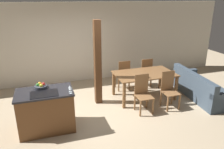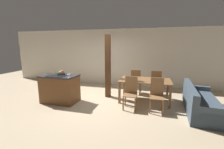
{
  "view_description": "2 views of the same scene",
  "coord_description": "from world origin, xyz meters",
  "px_view_note": "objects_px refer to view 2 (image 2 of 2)",
  "views": [
    {
      "loc": [
        -1.04,
        -4.86,
        2.86
      ],
      "look_at": [
        0.6,
        0.2,
        0.95
      ],
      "focal_mm": 35.0,
      "sensor_mm": 36.0,
      "label": 1
    },
    {
      "loc": [
        1.91,
        -4.64,
        1.92
      ],
      "look_at": [
        0.6,
        0.2,
        0.95
      ],
      "focal_mm": 24.0,
      "sensor_mm": 36.0,
      "label": 2
    }
  ],
  "objects_px": {
    "wine_glass_near": "(68,74)",
    "dining_chair_far_right": "(156,83)",
    "dining_chair_near_left": "(131,92)",
    "dining_chair_near_right": "(157,94)",
    "couch": "(200,103)",
    "wine_glass_middle": "(70,74)",
    "dining_table": "(145,82)",
    "dining_chair_far_left": "(136,81)",
    "kitchen_island": "(60,89)",
    "fruit_bowl": "(61,73)",
    "timber_post": "(108,67)"
  },
  "relations": [
    {
      "from": "couch",
      "to": "timber_post",
      "type": "height_order",
      "value": "timber_post"
    },
    {
      "from": "wine_glass_middle",
      "to": "dining_chair_near_left",
      "type": "relative_size",
      "value": 0.15
    },
    {
      "from": "kitchen_island",
      "to": "wine_glass_middle",
      "type": "distance_m",
      "value": 0.82
    },
    {
      "from": "wine_glass_near",
      "to": "dining_chair_near_left",
      "type": "relative_size",
      "value": 0.15
    },
    {
      "from": "kitchen_island",
      "to": "dining_table",
      "type": "height_order",
      "value": "kitchen_island"
    },
    {
      "from": "wine_glass_middle",
      "to": "couch",
      "type": "distance_m",
      "value": 4.0
    },
    {
      "from": "dining_chair_near_right",
      "to": "dining_chair_far_left",
      "type": "xyz_separation_m",
      "value": [
        -0.78,
        1.46,
        0.0
      ]
    },
    {
      "from": "dining_chair_near_right",
      "to": "dining_chair_far_left",
      "type": "relative_size",
      "value": 1.0
    },
    {
      "from": "dining_chair_far_left",
      "to": "couch",
      "type": "height_order",
      "value": "dining_chair_far_left"
    },
    {
      "from": "dining_chair_far_left",
      "to": "timber_post",
      "type": "distance_m",
      "value": 1.33
    },
    {
      "from": "kitchen_island",
      "to": "fruit_bowl",
      "type": "bearing_deg",
      "value": 105.59
    },
    {
      "from": "wine_glass_near",
      "to": "dining_table",
      "type": "xyz_separation_m",
      "value": [
        2.27,
        1.15,
        -0.39
      ]
    },
    {
      "from": "dining_chair_near_left",
      "to": "wine_glass_near",
      "type": "bearing_deg",
      "value": -167.5
    },
    {
      "from": "dining_table",
      "to": "dining_chair_near_right",
      "type": "distance_m",
      "value": 0.84
    },
    {
      "from": "wine_glass_near",
      "to": "dining_chair_far_right",
      "type": "distance_m",
      "value": 3.3
    },
    {
      "from": "dining_chair_far_left",
      "to": "wine_glass_middle",
      "type": "bearing_deg",
      "value": 43.58
    },
    {
      "from": "dining_chair_near_left",
      "to": "timber_post",
      "type": "bearing_deg",
      "value": 139.54
    },
    {
      "from": "kitchen_island",
      "to": "dining_chair_far_right",
      "type": "height_order",
      "value": "dining_chair_far_right"
    },
    {
      "from": "dining_chair_near_left",
      "to": "dining_chair_far_left",
      "type": "relative_size",
      "value": 1.0
    },
    {
      "from": "wine_glass_middle",
      "to": "dining_chair_far_right",
      "type": "height_order",
      "value": "wine_glass_middle"
    },
    {
      "from": "dining_chair_near_left",
      "to": "fruit_bowl",
      "type": "bearing_deg",
      "value": 177.71
    },
    {
      "from": "wine_glass_near",
      "to": "couch",
      "type": "distance_m",
      "value": 4.02
    },
    {
      "from": "dining_chair_near_left",
      "to": "dining_chair_far_left",
      "type": "xyz_separation_m",
      "value": [
        0.0,
        1.46,
        0.0
      ]
    },
    {
      "from": "dining_table",
      "to": "couch",
      "type": "relative_size",
      "value": 0.81
    },
    {
      "from": "dining_chair_near_left",
      "to": "dining_table",
      "type": "bearing_deg",
      "value": 61.94
    },
    {
      "from": "kitchen_island",
      "to": "wine_glass_near",
      "type": "xyz_separation_m",
      "value": [
        0.53,
        -0.3,
        0.58
      ]
    },
    {
      "from": "dining_chair_near_right",
      "to": "couch",
      "type": "relative_size",
      "value": 0.46
    },
    {
      "from": "kitchen_island",
      "to": "dining_chair_far_left",
      "type": "bearing_deg",
      "value": 33.05
    },
    {
      "from": "wine_glass_middle",
      "to": "dining_chair_near_left",
      "type": "bearing_deg",
      "value": 10.05
    },
    {
      "from": "dining_chair_far_right",
      "to": "timber_post",
      "type": "relative_size",
      "value": 0.43
    },
    {
      "from": "wine_glass_middle",
      "to": "timber_post",
      "type": "bearing_deg",
      "value": 52.19
    },
    {
      "from": "dining_chair_far_right",
      "to": "dining_chair_near_right",
      "type": "bearing_deg",
      "value": 90.0
    },
    {
      "from": "dining_chair_near_right",
      "to": "couch",
      "type": "xyz_separation_m",
      "value": [
        1.23,
        0.23,
        -0.24
      ]
    },
    {
      "from": "wine_glass_near",
      "to": "dining_chair_far_left",
      "type": "xyz_separation_m",
      "value": [
        1.88,
        1.87,
        -0.55
      ]
    },
    {
      "from": "dining_chair_near_right",
      "to": "couch",
      "type": "bearing_deg",
      "value": 10.44
    },
    {
      "from": "fruit_bowl",
      "to": "dining_chair_far_right",
      "type": "distance_m",
      "value": 3.55
    },
    {
      "from": "fruit_bowl",
      "to": "wine_glass_near",
      "type": "xyz_separation_m",
      "value": [
        0.59,
        -0.52,
        0.07
      ]
    },
    {
      "from": "dining_chair_near_left",
      "to": "dining_chair_near_right",
      "type": "distance_m",
      "value": 0.78
    },
    {
      "from": "fruit_bowl",
      "to": "dining_chair_far_right",
      "type": "relative_size",
      "value": 0.28
    },
    {
      "from": "kitchen_island",
      "to": "fruit_bowl",
      "type": "distance_m",
      "value": 0.56
    },
    {
      "from": "dining_chair_near_right",
      "to": "dining_chair_far_right",
      "type": "relative_size",
      "value": 1.0
    },
    {
      "from": "dining_chair_near_right",
      "to": "dining_chair_far_right",
      "type": "height_order",
      "value": "same"
    },
    {
      "from": "dining_chair_far_right",
      "to": "dining_table",
      "type": "bearing_deg",
      "value": 61.94
    },
    {
      "from": "dining_chair_near_left",
      "to": "dining_chair_far_right",
      "type": "distance_m",
      "value": 1.65
    },
    {
      "from": "timber_post",
      "to": "couch",
      "type": "bearing_deg",
      "value": -11.52
    },
    {
      "from": "dining_chair_near_left",
      "to": "dining_chair_near_right",
      "type": "height_order",
      "value": "same"
    },
    {
      "from": "couch",
      "to": "timber_post",
      "type": "xyz_separation_m",
      "value": [
        -2.98,
        0.61,
        0.89
      ]
    },
    {
      "from": "fruit_bowl",
      "to": "dining_chair_far_left",
      "type": "distance_m",
      "value": 2.86
    },
    {
      "from": "wine_glass_near",
      "to": "dining_table",
      "type": "distance_m",
      "value": 2.57
    },
    {
      "from": "dining_table",
      "to": "dining_chair_near_right",
      "type": "height_order",
      "value": "dining_chair_near_right"
    }
  ]
}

